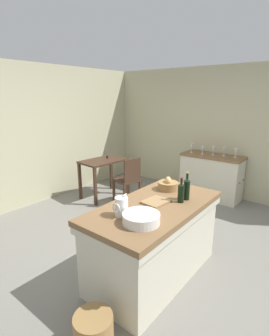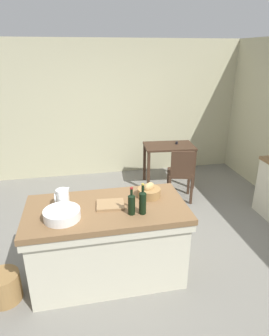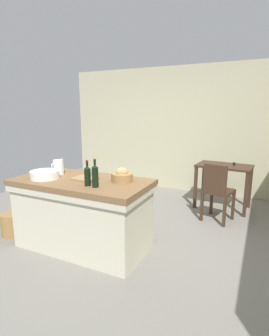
{
  "view_description": "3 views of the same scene",
  "coord_description": "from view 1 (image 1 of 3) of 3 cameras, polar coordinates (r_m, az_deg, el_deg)",
  "views": [
    {
      "loc": [
        -2.64,
        -1.91,
        2.02
      ],
      "look_at": [
        0.11,
        0.28,
        1.04
      ],
      "focal_mm": 27.84,
      "sensor_mm": 36.0,
      "label": 1
    },
    {
      "loc": [
        -0.68,
        -3.07,
        2.38
      ],
      "look_at": [
        -0.01,
        0.26,
        1.0
      ],
      "focal_mm": 30.93,
      "sensor_mm": 36.0,
      "label": 2
    },
    {
      "loc": [
        1.49,
        -2.98,
        1.7
      ],
      "look_at": [
        -0.09,
        0.31,
        0.91
      ],
      "focal_mm": 28.47,
      "sensor_mm": 36.0,
      "label": 3
    }
  ],
  "objects": [
    {
      "name": "writing_desk",
      "position": [
        5.31,
        -6.83,
        0.41
      ],
      "size": [
        0.94,
        0.63,
        0.83
      ],
      "color": "#3D281C",
      "rests_on": "ground"
    },
    {
      "name": "side_cabinet",
      "position": [
        5.49,
        16.4,
        -1.77
      ],
      "size": [
        0.52,
        1.21,
        0.89
      ],
      "color": "brown",
      "rests_on": "ground"
    },
    {
      "name": "wine_glass_right",
      "position": [
        5.39,
        14.71,
        4.1
      ],
      "size": [
        0.07,
        0.07,
        0.16
      ],
      "color": "white",
      "rests_on": "side_cabinet"
    },
    {
      "name": "wicker_hamper",
      "position": [
        2.54,
        -8.93,
        -32.01
      ],
      "size": [
        0.33,
        0.33,
        0.31
      ],
      "primitive_type": "cylinder",
      "color": "olive",
      "rests_on": "ground"
    },
    {
      "name": "ground_plane",
      "position": [
        3.83,
        2.39,
        -16.31
      ],
      "size": [
        6.76,
        6.76,
        0.0
      ],
      "primitive_type": "plane",
      "color": "slate"
    },
    {
      "name": "wine_glass_far_left",
      "position": [
        5.27,
        21.34,
        3.46
      ],
      "size": [
        0.07,
        0.07,
        0.18
      ],
      "color": "white",
      "rests_on": "side_cabinet"
    },
    {
      "name": "wash_bowl",
      "position": [
        2.45,
        1.47,
        -10.96
      ],
      "size": [
        0.35,
        0.35,
        0.1
      ],
      "primitive_type": "cylinder",
      "color": "white",
      "rests_on": "island_table"
    },
    {
      "name": "wine_glass_middle",
      "position": [
        5.35,
        16.87,
        3.93
      ],
      "size": [
        0.07,
        0.07,
        0.17
      ],
      "color": "white",
      "rests_on": "side_cabinet"
    },
    {
      "name": "bread_basket",
      "position": [
        3.31,
        7.35,
        -3.72
      ],
      "size": [
        0.25,
        0.25,
        0.17
      ],
      "color": "olive",
      "rests_on": "island_table"
    },
    {
      "name": "wine_glass_far_right",
      "position": [
        5.48,
        12.42,
        4.63
      ],
      "size": [
        0.07,
        0.07,
        0.19
      ],
      "color": "white",
      "rests_on": "side_cabinet"
    },
    {
      "name": "wall_right",
      "position": [
        5.62,
        18.58,
        7.35
      ],
      "size": [
        0.12,
        5.2,
        2.6
      ],
      "primitive_type": "cube",
      "color": "#B7B28E",
      "rests_on": "ground"
    },
    {
      "name": "wall_back",
      "position": [
        5.27,
        -21.0,
        6.65
      ],
      "size": [
        5.32,
        0.12,
        2.6
      ],
      "primitive_type": "cube",
      "color": "#B7B28E",
      "rests_on": "ground"
    },
    {
      "name": "wooden_chair",
      "position": [
        4.91,
        -1.31,
        -2.47
      ],
      "size": [
        0.48,
        0.48,
        0.92
      ],
      "color": "#3D281C",
      "rests_on": "ground"
    },
    {
      "name": "wine_glass_left",
      "position": [
        5.34,
        19.06,
        3.74
      ],
      "size": [
        0.07,
        0.07,
        0.17
      ],
      "color": "white",
      "rests_on": "side_cabinet"
    },
    {
      "name": "pitcher",
      "position": [
        2.57,
        -2.9,
        -8.39
      ],
      "size": [
        0.17,
        0.13,
        0.23
      ],
      "color": "white",
      "rests_on": "island_table"
    },
    {
      "name": "wine_bottle_dark",
      "position": [
        3.01,
        11.35,
        -4.43
      ],
      "size": [
        0.07,
        0.07,
        0.32
      ],
      "color": "black",
      "rests_on": "island_table"
    },
    {
      "name": "island_table",
      "position": [
        3.06,
        4.34,
        -14.89
      ],
      "size": [
        1.67,
        0.85,
        0.88
      ],
      "color": "brown",
      "rests_on": "ground"
    },
    {
      "name": "cutting_board",
      "position": [
        2.91,
        4.72,
        -7.36
      ],
      "size": [
        0.3,
        0.25,
        0.02
      ],
      "primitive_type": "cube",
      "rotation": [
        0.0,
        0.0,
        -0.08
      ],
      "color": "#99754C",
      "rests_on": "island_table"
    },
    {
      "name": "wine_bottle_amber",
      "position": [
        2.92,
        10.15,
        -5.23
      ],
      "size": [
        0.07,
        0.07,
        0.29
      ],
      "color": "black",
      "rests_on": "island_table"
    }
  ]
}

